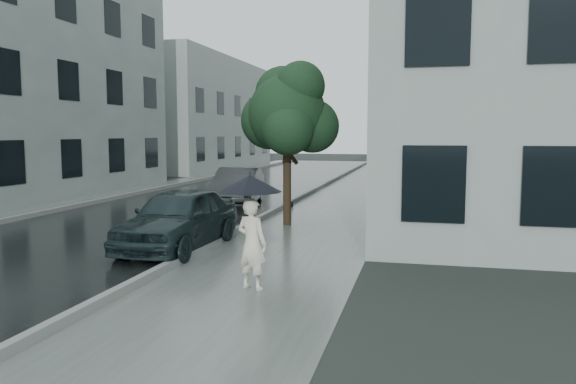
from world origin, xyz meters
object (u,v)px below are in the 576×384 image
(lamp_post, at_px, (286,126))
(car_far, at_px, (238,187))
(pedestrian, at_px, (252,244))
(street_tree, at_px, (288,113))
(car_near, at_px, (179,218))

(lamp_post, distance_m, car_far, 2.77)
(pedestrian, bearing_deg, street_tree, -61.92)
(car_near, relative_size, car_far, 0.99)
(lamp_post, relative_size, car_near, 1.22)
(lamp_post, distance_m, car_near, 7.91)
(pedestrian, height_order, car_far, pedestrian)
(lamp_post, height_order, car_near, lamp_post)
(pedestrian, distance_m, car_near, 3.80)
(pedestrian, distance_m, car_far, 10.94)
(pedestrian, relative_size, car_far, 0.37)
(street_tree, distance_m, car_far, 5.23)
(lamp_post, height_order, car_far, lamp_post)
(street_tree, height_order, car_near, street_tree)
(lamp_post, bearing_deg, street_tree, -56.12)
(pedestrian, bearing_deg, car_far, -50.48)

